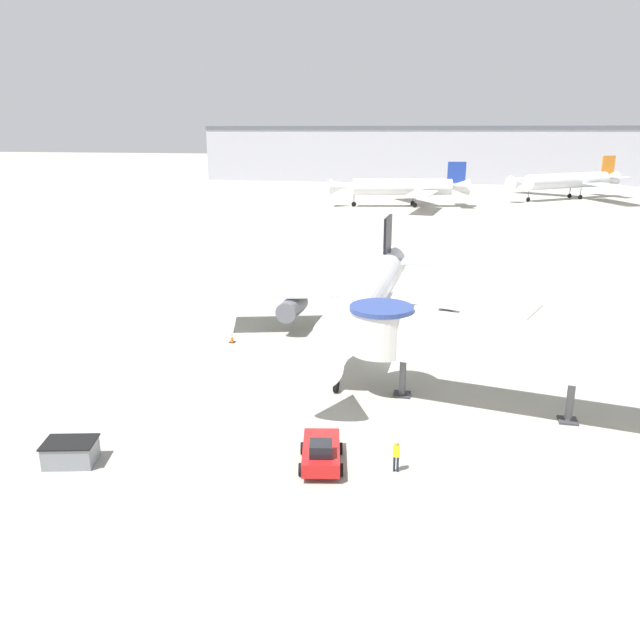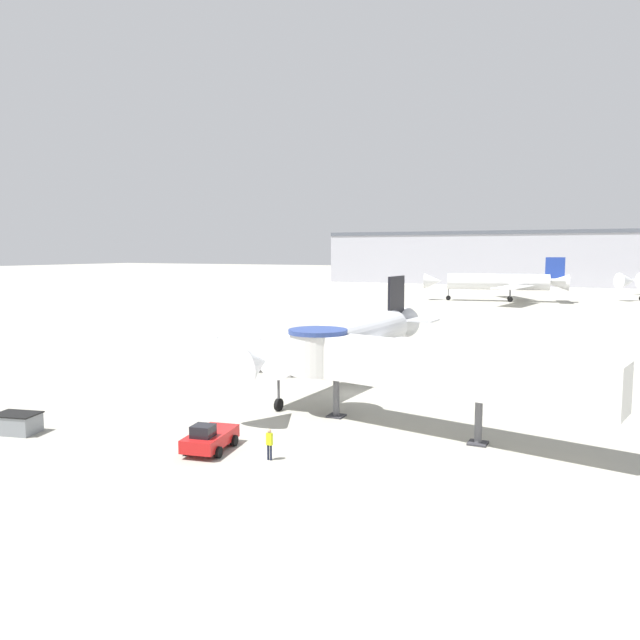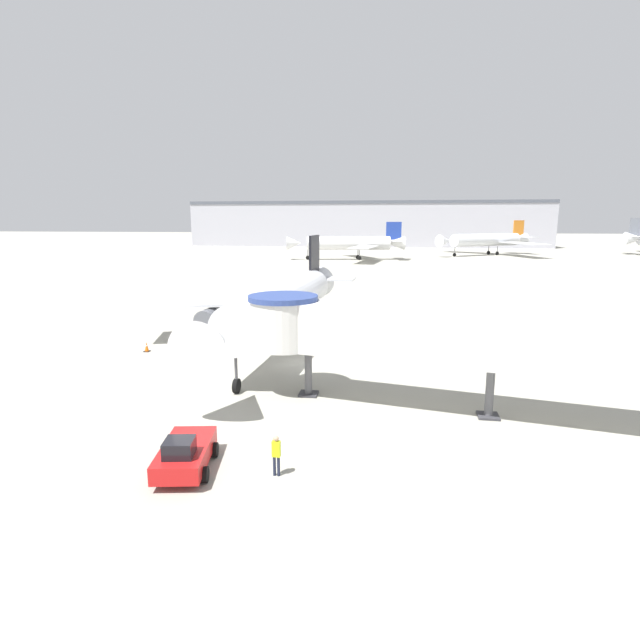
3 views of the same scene
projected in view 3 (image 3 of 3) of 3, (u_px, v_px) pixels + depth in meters
ground_plane at (308, 363)px, 36.47m from camera, size 800.00×800.00×0.00m
main_airplane at (286, 303)px, 40.05m from camera, size 27.56×29.94×8.77m
jet_bridge at (407, 333)px, 26.99m from camera, size 21.52×6.93×5.92m
pushback_tug_red at (185, 454)px, 20.59m from camera, size 2.73×4.26×1.71m
traffic_cone_starboard_wing at (418, 354)px, 37.35m from camera, size 0.51×0.51×0.83m
traffic_cone_port_wing at (147, 347)px, 39.47m from camera, size 0.46×0.46×0.77m
ground_crew_marshaller at (276, 453)px, 20.11m from camera, size 0.34×0.23×1.73m
background_jet_blue_tail at (351, 243)px, 132.06m from camera, size 31.39×33.38×9.90m
background_jet_orange_tail at (488, 240)px, 149.61m from camera, size 32.04×32.83×10.34m
terminal_building at (366, 224)px, 205.39m from camera, size 142.16×24.10×17.87m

